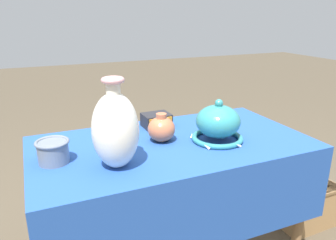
# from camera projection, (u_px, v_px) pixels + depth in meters

# --- Properties ---
(display_table) EXTENTS (1.16, 0.62, 0.69)m
(display_table) POSITION_uv_depth(u_px,v_px,m) (174.00, 161.00, 1.39)
(display_table) COLOR olive
(display_table) RESTS_ON ground_plane
(vase_tall_bulbous) EXTENTS (0.16, 0.16, 0.32)m
(vase_tall_bulbous) POSITION_uv_depth(u_px,v_px,m) (115.00, 129.00, 1.12)
(vase_tall_bulbous) COLOR white
(vase_tall_bulbous) RESTS_ON display_table
(vase_dome_bell) EXTENTS (0.22, 0.23, 0.18)m
(vase_dome_bell) POSITION_uv_depth(u_px,v_px,m) (218.00, 124.00, 1.37)
(vase_dome_bell) COLOR teal
(vase_dome_bell) RESTS_ON display_table
(mosaic_tile_box) EXTENTS (0.13, 0.11, 0.06)m
(mosaic_tile_box) POSITION_uv_depth(u_px,v_px,m) (156.00, 120.00, 1.55)
(mosaic_tile_box) COLOR #232328
(mosaic_tile_box) RESTS_ON display_table
(cup_wide_slate) EXTENTS (0.12, 0.12, 0.09)m
(cup_wide_slate) POSITION_uv_depth(u_px,v_px,m) (53.00, 151.00, 1.17)
(cup_wide_slate) COLOR slate
(cup_wide_slate) RESTS_ON display_table
(jar_round_terracotta) EXTENTS (0.12, 0.12, 0.12)m
(jar_round_terracotta) POSITION_uv_depth(u_px,v_px,m) (161.00, 129.00, 1.37)
(jar_round_terracotta) COLOR #BC6642
(jar_round_terracotta) RESTS_ON display_table
(wooden_crate) EXTENTS (0.34, 0.35, 0.26)m
(wooden_crate) POSITION_uv_depth(u_px,v_px,m) (298.00, 199.00, 1.98)
(wooden_crate) COLOR #A37A4C
(wooden_crate) RESTS_ON ground_plane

